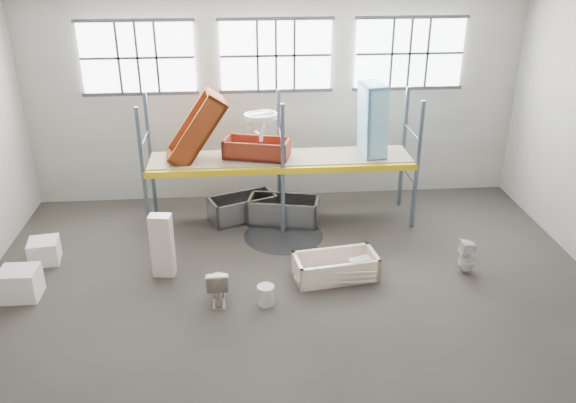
{
  "coord_description": "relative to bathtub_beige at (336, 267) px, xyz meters",
  "views": [
    {
      "loc": [
        -0.88,
        -9.09,
        6.3
      ],
      "look_at": [
        0.0,
        1.5,
        1.4
      ],
      "focal_mm": 36.94,
      "sensor_mm": 36.0,
      "label": 1
    }
  ],
  "objects": [
    {
      "name": "floor",
      "position": [
        -0.89,
        -0.87,
        -0.29
      ],
      "size": [
        12.0,
        10.0,
        0.1
      ],
      "primitive_type": "cube",
      "color": "#423E39",
      "rests_on": "ground"
    },
    {
      "name": "ceiling",
      "position": [
        -0.89,
        -0.87,
        4.81
      ],
      "size": [
        12.0,
        10.0,
        0.1
      ],
      "primitive_type": "cube",
      "color": "silver",
      "rests_on": "ground"
    },
    {
      "name": "wall_back",
      "position": [
        -0.89,
        4.18,
        2.26
      ],
      "size": [
        12.0,
        0.1,
        5.0
      ],
      "primitive_type": "cube",
      "color": "#9D9C91",
      "rests_on": "ground"
    },
    {
      "name": "wall_front",
      "position": [
        -0.89,
        -5.92,
        2.26
      ],
      "size": [
        12.0,
        0.1,
        5.0
      ],
      "primitive_type": "cube",
      "color": "#AFAEA2",
      "rests_on": "ground"
    },
    {
      "name": "window_left",
      "position": [
        -4.09,
        4.07,
        3.36
      ],
      "size": [
        2.6,
        0.04,
        1.6
      ],
      "primitive_type": "cube",
      "color": "white",
      "rests_on": "wall_back"
    },
    {
      "name": "window_mid",
      "position": [
        -0.89,
        4.07,
        3.36
      ],
      "size": [
        2.6,
        0.04,
        1.6
      ],
      "primitive_type": "cube",
      "color": "white",
      "rests_on": "wall_back"
    },
    {
      "name": "window_right",
      "position": [
        2.31,
        4.07,
        3.36
      ],
      "size": [
        2.6,
        0.04,
        1.6
      ],
      "primitive_type": "cube",
      "color": "white",
      "rests_on": "wall_back"
    },
    {
      "name": "rack_upright_la",
      "position": [
        -3.89,
        2.03,
        1.26
      ],
      "size": [
        0.08,
        0.08,
        3.0
      ],
      "primitive_type": "cube",
      "color": "slate",
      "rests_on": "floor"
    },
    {
      "name": "rack_upright_lb",
      "position": [
        -3.89,
        3.23,
        1.26
      ],
      "size": [
        0.08,
        0.08,
        3.0
      ],
      "primitive_type": "cube",
      "color": "slate",
      "rests_on": "floor"
    },
    {
      "name": "rack_upright_ma",
      "position": [
        -0.89,
        2.03,
        1.26
      ],
      "size": [
        0.08,
        0.08,
        3.0
      ],
      "primitive_type": "cube",
      "color": "slate",
      "rests_on": "floor"
    },
    {
      "name": "rack_upright_mb",
      "position": [
        -0.89,
        3.23,
        1.26
      ],
      "size": [
        0.08,
        0.08,
        3.0
      ],
      "primitive_type": "cube",
      "color": "slate",
      "rests_on": "floor"
    },
    {
      "name": "rack_upright_ra",
      "position": [
        2.11,
        2.03,
        1.26
      ],
      "size": [
        0.08,
        0.08,
        3.0
      ],
      "primitive_type": "cube",
      "color": "slate",
      "rests_on": "floor"
    },
    {
      "name": "rack_upright_rb",
      "position": [
        2.11,
        3.23,
        1.26
      ],
      "size": [
        0.08,
        0.08,
        3.0
      ],
      "primitive_type": "cube",
      "color": "slate",
      "rests_on": "floor"
    },
    {
      "name": "rack_beam_front",
      "position": [
        -0.89,
        2.03,
        1.26
      ],
      "size": [
        6.0,
        0.1,
        0.14
      ],
      "primitive_type": "cube",
      "color": "yellow",
      "rests_on": "floor"
    },
    {
      "name": "rack_beam_back",
      "position": [
        -0.89,
        3.23,
        1.26
      ],
      "size": [
        6.0,
        0.1,
        0.14
      ],
      "primitive_type": "cube",
      "color": "yellow",
      "rests_on": "floor"
    },
    {
      "name": "shelf_deck",
      "position": [
        -0.89,
        2.63,
        1.34
      ],
      "size": [
        5.9,
        1.1,
        0.03
      ],
      "primitive_type": "cube",
      "color": "gray",
      "rests_on": "floor"
    },
    {
      "name": "wet_patch",
      "position": [
        -0.89,
        1.83,
        -0.24
      ],
      "size": [
        1.8,
        1.8,
        0.0
      ],
      "primitive_type": "cylinder",
      "color": "black",
      "rests_on": "floor"
    },
    {
      "name": "bathtub_beige",
      "position": [
        0.0,
        0.0,
        0.0
      ],
      "size": [
        1.71,
        0.99,
        0.48
      ],
      "primitive_type": null,
      "rotation": [
        0.0,
        0.0,
        0.14
      ],
      "color": "#F4DBC9",
      "rests_on": "floor"
    },
    {
      "name": "cistern_spare",
      "position": [
        0.44,
        -0.16,
        0.04
      ],
      "size": [
        0.48,
        0.33,
        0.41
      ],
      "primitive_type": "cube",
      "rotation": [
        0.0,
        0.0,
        0.31
      ],
      "color": "beige",
      "rests_on": "bathtub_beige"
    },
    {
      "name": "sink_in_tub",
      "position": [
        -0.66,
        -0.28,
        -0.08
      ],
      "size": [
        0.5,
        0.5,
        0.14
      ],
      "primitive_type": "imported",
      "rotation": [
        0.0,
        0.0,
        -0.32
      ],
      "color": "beige",
      "rests_on": "bathtub_beige"
    },
    {
      "name": "toilet_beige",
      "position": [
        -2.3,
        -0.65,
        0.13
      ],
      "size": [
        0.43,
        0.73,
        0.73
      ],
      "primitive_type": "imported",
      "rotation": [
        0.0,
        0.0,
        3.17
      ],
      "color": "#C4AEA0",
      "rests_on": "floor"
    },
    {
      "name": "cistern_tall",
      "position": [
        -3.39,
        0.39,
        0.42
      ],
      "size": [
        0.46,
        0.33,
        1.31
      ],
      "primitive_type": "cube",
      "rotation": [
        0.0,
        0.0,
        -0.13
      ],
      "color": "silver",
      "rests_on": "floor"
    },
    {
      "name": "toilet_white",
      "position": [
        2.65,
        -0.04,
        0.12
      ],
      "size": [
        0.35,
        0.35,
        0.72
      ],
      "primitive_type": "imported",
      "rotation": [
        0.0,
        0.0,
        -1.5
      ],
      "color": "white",
      "rests_on": "floor"
    },
    {
      "name": "steel_tub_left",
      "position": [
        -1.79,
        2.8,
        0.04
      ],
      "size": [
        1.7,
        1.23,
        0.57
      ],
      "primitive_type": null,
      "rotation": [
        0.0,
        0.0,
        0.37
      ],
      "color": "#9E9FA5",
      "rests_on": "floor"
    },
    {
      "name": "steel_tub_right",
      "position": [
        -0.84,
        2.54,
        0.06
      ],
      "size": [
        1.75,
        1.1,
        0.6
      ],
      "primitive_type": null,
      "rotation": [
        0.0,
        0.0,
        -0.22
      ],
      "color": "#929599",
      "rests_on": "floor"
    },
    {
      "name": "rust_tub_flat",
      "position": [
        -1.43,
        2.65,
        1.58
      ],
      "size": [
        1.58,
        1.04,
        0.41
      ],
      "primitive_type": null,
      "rotation": [
        0.0,
        0.0,
        -0.27
      ],
      "color": "maroon",
      "rests_on": "shelf_deck"
    },
    {
      "name": "rust_tub_tilted",
      "position": [
        -2.75,
        2.67,
        2.06
      ],
      "size": [
        1.49,
        0.97,
        1.71
      ],
      "primitive_type": null,
      "rotation": [
        0.0,
        -0.96,
        0.12
      ],
      "color": "#952D0B",
      "rests_on": "shelf_deck"
    },
    {
      "name": "sink_on_shelf",
      "position": [
        -1.34,
        2.39,
        1.86
      ],
      "size": [
        0.89,
        0.81,
        0.65
      ],
      "primitive_type": "imported",
      "rotation": [
        0.0,
        0.0,
        0.4
      ],
      "color": "white",
      "rests_on": "rust_tub_flat"
    },
    {
      "name": "blue_tub_upright",
      "position": [
        1.17,
        2.63,
        2.16
      ],
      "size": [
        0.62,
        0.84,
        1.7
      ],
      "primitive_type": null,
      "rotation": [
        0.0,
        1.54,
        0.11
      ],
      "color": "#8ED1F5",
      "rests_on": "shelf_deck"
    },
    {
      "name": "bucket",
      "position": [
        -1.42,
        -0.8,
        -0.05
      ],
      "size": [
        0.4,
        0.4,
        0.37
      ],
      "primitive_type": "cylinder",
      "rotation": [
        0.0,
        0.0,
        -0.32
      ],
      "color": "beige",
      "rests_on": "floor"
    },
    {
      "name": "carton_near",
      "position": [
        -5.97,
        -0.2,
        0.05
      ],
      "size": [
        0.69,
        0.59,
        0.58
      ],
      "primitive_type": "cube",
      "rotation": [
        0.0,
        0.0,
        -0.01
      ],
      "color": "white",
      "rests_on": "floor"
    },
    {
      "name": "carton_far",
      "position": [
        -5.92,
        1.11,
        0.01
      ],
      "size": [
        0.66,
        0.66,
        0.49
      ],
      "primitive_type": "cube",
      "rotation": [
        0.0,
        0.0,
        0.15
      ],
      "color": "white",
      "rests_on": "floor"
    }
  ]
}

